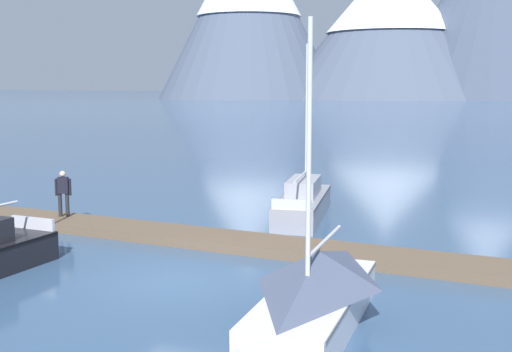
# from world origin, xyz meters

# --- Properties ---
(ground_plane) EXTENTS (700.00, 700.00, 0.00)m
(ground_plane) POSITION_xyz_m (0.00, 0.00, 0.00)
(ground_plane) COLOR #38567A
(mountain_west_summit) EXTENTS (60.77, 60.77, 59.58)m
(mountain_west_summit) POSITION_xyz_m (-74.91, 194.89, 31.84)
(mountain_west_summit) COLOR #4C566B
(mountain_west_summit) RESTS_ON ground
(mountain_central_massif) EXTENTS (75.35, 75.35, 46.23)m
(mountain_central_massif) POSITION_xyz_m (-30.17, 208.88, 24.66)
(mountain_central_massif) COLOR #4C566B
(mountain_central_massif) RESTS_ON ground
(dock) EXTENTS (25.02, 3.78, 0.30)m
(dock) POSITION_xyz_m (0.00, 4.00, 0.15)
(dock) COLOR brown
(dock) RESTS_ON ground
(sailboat_mid_dock_port) EXTENTS (2.54, 7.41, 6.66)m
(sailboat_mid_dock_port) POSITION_xyz_m (0.69, 9.58, 0.59)
(sailboat_mid_dock_port) COLOR #93939E
(sailboat_mid_dock_port) RESTS_ON ground
(sailboat_mid_dock_starboard) EXTENTS (2.10, 6.82, 6.43)m
(sailboat_mid_dock_starboard) POSITION_xyz_m (4.36, -2.17, 0.73)
(sailboat_mid_dock_starboard) COLOR white
(sailboat_mid_dock_starboard) RESTS_ON ground
(person_on_dock) EXTENTS (0.54, 0.36, 1.69)m
(person_on_dock) POSITION_xyz_m (-7.09, 4.78, 1.26)
(person_on_dock) COLOR #232328
(person_on_dock) RESTS_ON dock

